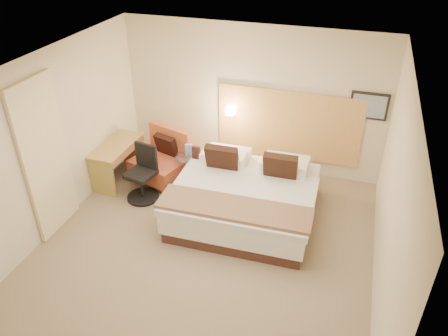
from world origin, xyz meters
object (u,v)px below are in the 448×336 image
(desk, at_px, (118,152))
(desk_chair, at_px, (143,178))
(bed, at_px, (246,197))
(lounge_chair, at_px, (163,161))
(side_table, at_px, (191,169))

(desk, distance_m, desk_chair, 0.79)
(desk_chair, bearing_deg, bed, 1.95)
(bed, distance_m, lounge_chair, 1.82)
(bed, bearing_deg, desk, 172.46)
(lounge_chair, bearing_deg, side_table, -2.97)
(lounge_chair, bearing_deg, desk, -160.38)
(lounge_chair, relative_size, desk, 0.94)
(desk_chair, bearing_deg, lounge_chair, 84.03)
(bed, bearing_deg, lounge_chair, 161.11)
(desk_chair, bearing_deg, side_table, 44.70)
(bed, distance_m, side_table, 1.29)
(bed, xyz_separation_m, side_table, (-1.17, 0.56, -0.02))
(side_table, relative_size, desk_chair, 0.60)
(side_table, bearing_deg, bed, -25.72)
(side_table, xyz_separation_m, desk_chair, (-0.63, -0.62, 0.07))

